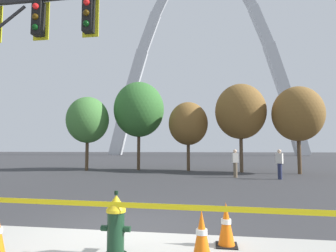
% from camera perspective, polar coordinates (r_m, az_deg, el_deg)
% --- Properties ---
extents(ground_plane, '(240.00, 240.00, 0.00)m').
position_cam_1_polar(ground_plane, '(6.21, -8.22, -19.80)').
color(ground_plane, '#333335').
extents(fire_hydrant, '(0.46, 0.48, 0.99)m').
position_cam_1_polar(fire_hydrant, '(4.67, -10.39, -19.01)').
color(fire_hydrant, black).
rests_on(fire_hydrant, ground).
extents(caution_tape_barrier, '(6.80, 0.33, 0.88)m').
position_cam_1_polar(caution_tape_barrier, '(4.58, -12.04, -17.16)').
color(caution_tape_barrier, '#232326').
rests_on(caution_tape_barrier, ground).
extents(traffic_cone_mid_sidewalk, '(0.36, 0.36, 0.73)m').
position_cam_1_polar(traffic_cone_mid_sidewalk, '(4.52, 6.78, -21.00)').
color(traffic_cone_mid_sidewalk, black).
rests_on(traffic_cone_mid_sidewalk, ground).
extents(traffic_cone_curb_edge, '(0.36, 0.36, 0.73)m').
position_cam_1_polar(traffic_cone_curb_edge, '(5.16, 11.59, -18.83)').
color(traffic_cone_curb_edge, black).
rests_on(traffic_cone_curb_edge, ground).
extents(traffic_signal_gantry, '(6.42, 0.44, 6.00)m').
position_cam_1_polar(traffic_signal_gantry, '(9.04, -30.47, 13.01)').
color(traffic_signal_gantry, '#232326').
rests_on(traffic_signal_gantry, ground).
extents(monument_arch, '(48.14, 2.78, 52.04)m').
position_cam_1_polar(monument_arch, '(73.13, 7.16, 12.11)').
color(monument_arch, silver).
rests_on(monument_arch, ground).
extents(tree_far_left, '(3.16, 3.16, 5.53)m').
position_cam_1_polar(tree_far_left, '(22.27, -15.81, 1.17)').
color(tree_far_left, brown).
rests_on(tree_far_left, ground).
extents(tree_left_mid, '(3.88, 3.88, 6.80)m').
position_cam_1_polar(tree_left_mid, '(22.22, -5.84, 3.29)').
color(tree_left_mid, brown).
rests_on(tree_left_mid, ground).
extents(tree_center_left, '(2.90, 2.90, 5.08)m').
position_cam_1_polar(tree_center_left, '(21.13, 4.07, 0.47)').
color(tree_center_left, brown).
rests_on(tree_center_left, ground).
extents(tree_center_right, '(3.54, 3.54, 6.19)m').
position_cam_1_polar(tree_center_right, '(20.68, 14.33, 2.83)').
color(tree_center_right, brown).
rests_on(tree_center_right, ground).
extents(tree_right_mid, '(3.25, 3.25, 5.69)m').
position_cam_1_polar(tree_right_mid, '(20.38, 24.58, 2.23)').
color(tree_right_mid, brown).
rests_on(tree_right_mid, ground).
extents(pedestrian_walking_left, '(0.38, 0.28, 1.59)m').
position_cam_1_polar(pedestrian_walking_left, '(16.64, 13.33, -7.24)').
color(pedestrian_walking_left, brown).
rests_on(pedestrian_walking_left, ground).
extents(pedestrian_standing_center, '(0.39, 0.35, 1.59)m').
position_cam_1_polar(pedestrian_standing_center, '(16.42, 21.49, -7.09)').
color(pedestrian_standing_center, '#232847').
rests_on(pedestrian_standing_center, ground).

